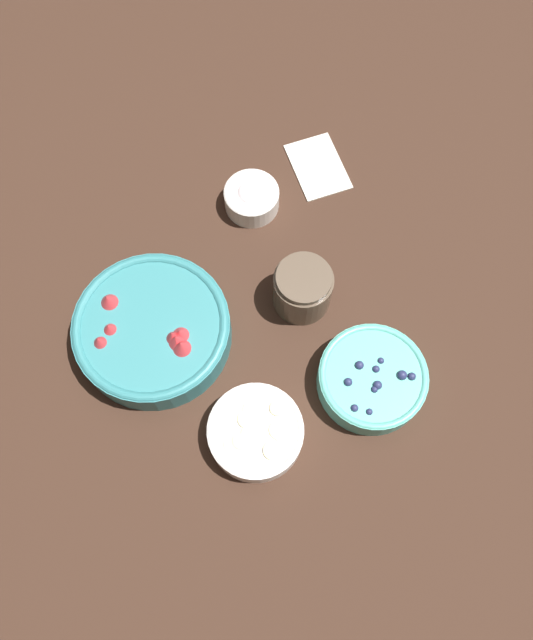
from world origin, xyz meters
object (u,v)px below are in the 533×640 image
bowl_blueberries (372,379)px  bowl_cream (252,197)px  bowl_bananas (256,432)px  bowl_strawberries (153,329)px  jar_chocolate (303,291)px

bowl_blueberries → bowl_cream: (-0.38, -0.09, -0.00)m
bowl_bananas → bowl_cream: 0.42m
bowl_strawberries → bowl_blueberries: size_ratio=1.47×
bowl_blueberries → jar_chocolate: bearing=-161.1°
bowl_cream → jar_chocolate: size_ratio=1.00×
bowl_strawberries → bowl_bananas: (0.21, 0.11, -0.01)m
jar_chocolate → bowl_strawberries: bearing=-92.1°
bowl_cream → bowl_strawberries: bearing=-49.0°
bowl_strawberries → bowl_blueberries: 0.36m
bowl_bananas → bowl_strawberries: bearing=-151.7°
bowl_blueberries → bowl_bananas: bearing=-82.5°
jar_chocolate → bowl_blueberries: bearing=18.9°
bowl_blueberries → bowl_cream: bearing=-167.2°
bowl_bananas → bowl_cream: size_ratio=1.51×
bowl_cream → bowl_bananas: bearing=-15.9°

